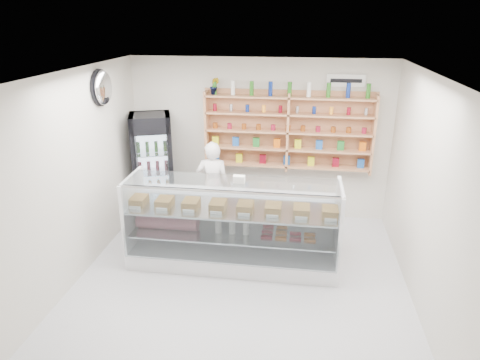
# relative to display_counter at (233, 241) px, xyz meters

# --- Properties ---
(room) EXTENTS (5.00, 5.00, 5.00)m
(room) POSITION_rel_display_counter_xyz_m (0.18, -0.69, 1.04)
(room) COLOR #B9B8BD
(room) RESTS_ON ground
(display_counter) EXTENTS (3.00, 0.90, 1.31)m
(display_counter) POSITION_rel_display_counter_xyz_m (0.00, 0.00, 0.00)
(display_counter) COLOR white
(display_counter) RESTS_ON floor
(shop_worker) EXTENTS (0.58, 0.41, 1.52)m
(shop_worker) POSITION_rel_display_counter_xyz_m (-0.52, 1.12, 0.40)
(shop_worker) COLOR white
(shop_worker) RESTS_ON floor
(drinks_cooler) EXTENTS (0.86, 0.85, 1.88)m
(drinks_cooler) POSITION_rel_display_counter_xyz_m (-1.64, 1.37, 0.59)
(drinks_cooler) COLOR black
(drinks_cooler) RESTS_ON floor
(wall_shelving) EXTENTS (2.84, 0.28, 1.33)m
(wall_shelving) POSITION_rel_display_counter_xyz_m (0.68, 1.65, 1.24)
(wall_shelving) COLOR tan
(wall_shelving) RESTS_ON back_wall
(potted_plant) EXTENTS (0.16, 0.13, 0.28)m
(potted_plant) POSITION_rel_display_counter_xyz_m (-0.57, 1.65, 1.98)
(potted_plant) COLOR #1E6626
(potted_plant) RESTS_ON wall_shelving
(security_mirror) EXTENTS (0.15, 0.50, 0.50)m
(security_mirror) POSITION_rel_display_counter_xyz_m (-1.99, 0.51, 2.09)
(security_mirror) COLOR silver
(security_mirror) RESTS_ON left_wall
(wall_sign) EXTENTS (0.62, 0.03, 0.20)m
(wall_sign) POSITION_rel_display_counter_xyz_m (1.58, 1.78, 2.09)
(wall_sign) COLOR white
(wall_sign) RESTS_ON back_wall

